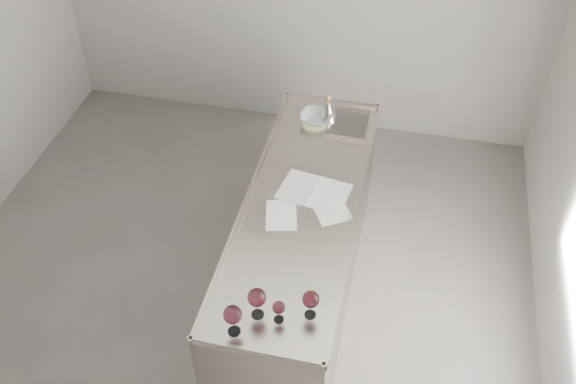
% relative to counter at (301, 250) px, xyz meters
% --- Properties ---
extents(room_shell, '(4.54, 5.04, 2.84)m').
position_rel_counter_xyz_m(room_shell, '(-0.50, -0.30, 0.93)').
color(room_shell, '#585553').
rests_on(room_shell, ground).
extents(counter, '(0.77, 2.42, 0.97)m').
position_rel_counter_xyz_m(counter, '(0.00, 0.00, 0.00)').
color(counter, '#9C958C').
rests_on(counter, ground).
extents(wine_glass_left, '(0.10, 0.10, 0.20)m').
position_rel_counter_xyz_m(wine_glass_left, '(-0.15, -1.08, 0.61)').
color(wine_glass_left, white).
rests_on(wine_glass_left, counter).
extents(wine_glass_middle, '(0.11, 0.11, 0.21)m').
position_rel_counter_xyz_m(wine_glass_middle, '(-0.06, -0.94, 0.61)').
color(wine_glass_middle, white).
rests_on(wine_glass_middle, counter).
extents(wine_glass_right, '(0.10, 0.10, 0.19)m').
position_rel_counter_xyz_m(wine_glass_right, '(0.23, -0.88, 0.60)').
color(wine_glass_right, white).
rests_on(wine_glass_right, counter).
extents(wine_glass_small, '(0.07, 0.07, 0.15)m').
position_rel_counter_xyz_m(wine_glass_small, '(0.07, -0.95, 0.57)').
color(wine_glass_small, white).
rests_on(wine_glass_small, counter).
extents(notebook, '(0.50, 0.39, 0.02)m').
position_rel_counter_xyz_m(notebook, '(0.06, 0.12, 0.47)').
color(notebook, silver).
rests_on(notebook, counter).
extents(loose_paper_top, '(0.35, 0.38, 0.00)m').
position_rel_counter_xyz_m(loose_paper_top, '(0.19, -0.00, 0.47)').
color(loose_paper_top, silver).
rests_on(loose_paper_top, counter).
extents(loose_paper_under, '(0.26, 0.32, 0.00)m').
position_rel_counter_xyz_m(loose_paper_under, '(-0.11, -0.15, 0.47)').
color(loose_paper_under, white).
rests_on(loose_paper_under, counter).
extents(trivet, '(0.29, 0.29, 0.02)m').
position_rel_counter_xyz_m(trivet, '(-0.07, 0.89, 0.48)').
color(trivet, beige).
rests_on(trivet, counter).
extents(ceramic_bowl, '(0.26, 0.26, 0.06)m').
position_rel_counter_xyz_m(ceramic_bowl, '(-0.07, 0.89, 0.52)').
color(ceramic_bowl, '#94A9AC').
rests_on(ceramic_bowl, trivet).
extents(wine_funnel, '(0.16, 0.16, 0.23)m').
position_rel_counter_xyz_m(wine_funnel, '(0.00, 0.96, 0.54)').
color(wine_funnel, '#ABA399').
rests_on(wine_funnel, counter).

